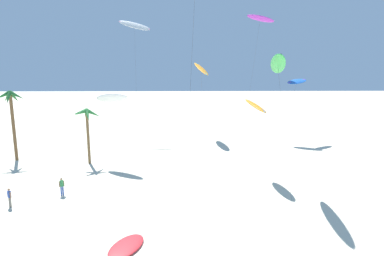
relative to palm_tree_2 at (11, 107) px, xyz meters
The scene contains 12 objects.
palm_tree_2 is the anchor object (origin of this frame).
palm_tree_3 10.24m from the palm_tree_2, ahead, with size 3.67×3.33×7.08m.
flying_kite_0 30.62m from the palm_tree_2, 13.12° to the right, with size 2.22×6.37×8.76m.
flying_kite_2 41.84m from the palm_tree_2, 15.37° to the left, with size 5.03×4.04×10.29m.
flying_kite_3 33.25m from the palm_tree_2, 19.40° to the right, with size 2.88×9.71×13.66m.
flying_kite_4 28.85m from the palm_tree_2, 29.17° to the left, with size 3.10×13.68×13.02m.
flying_kite_5 41.07m from the palm_tree_2, 25.45° to the left, with size 5.26×4.90×21.26m.
flying_kite_6 13.33m from the palm_tree_2, ahead, with size 5.00×6.24×9.23m.
flying_kite_8 24.06m from the palm_tree_2, 49.35° to the left, with size 5.54×2.64×20.01m.
grounded_kite_1 29.06m from the palm_tree_2, 49.98° to the right, with size 3.03×3.90×0.25m.
person_near_right 17.05m from the palm_tree_2, 49.40° to the right, with size 0.43×0.34×1.73m.
person_mid_field 17.32m from the palm_tree_2, 65.38° to the right, with size 0.43×0.34×1.74m.
Camera 1 is at (2.59, -4.22, 12.43)m, focal length 31.05 mm.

